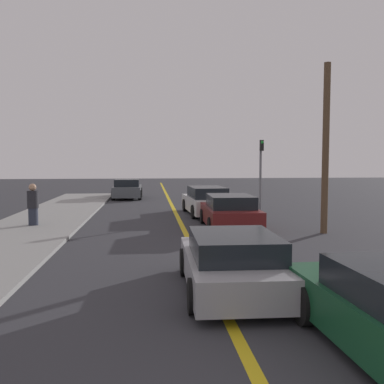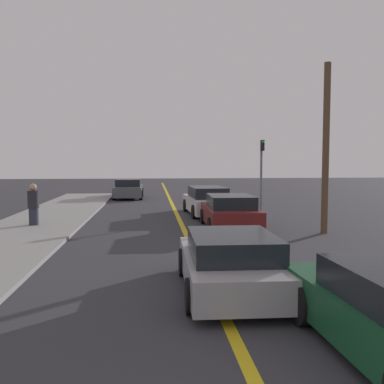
{
  "view_description": "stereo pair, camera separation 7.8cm",
  "coord_description": "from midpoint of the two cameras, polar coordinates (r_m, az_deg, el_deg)",
  "views": [
    {
      "loc": [
        -1.28,
        -1.88,
        2.63
      ],
      "look_at": [
        0.23,
        13.33,
        1.49
      ],
      "focal_mm": 40.0,
      "sensor_mm": 36.0,
      "label": 1
    },
    {
      "loc": [
        -1.2,
        -1.89,
        2.63
      ],
      "look_at": [
        0.23,
        13.33,
        1.49
      ],
      "focal_mm": 40.0,
      "sensor_mm": 36.0,
      "label": 2
    }
  ],
  "objects": [
    {
      "name": "sidewalk_left",
      "position": [
        18.13,
        -20.15,
        -4.17
      ],
      "size": [
        3.6,
        30.96,
        0.12
      ],
      "color": "gray",
      "rests_on": "ground_plane"
    },
    {
      "name": "utility_pole",
      "position": [
        16.03,
        17.26,
        5.5
      ],
      "size": [
        0.24,
        0.24,
        6.07
      ],
      "color": "brown",
      "rests_on": "ground_plane"
    },
    {
      "name": "car_oncoming_far",
      "position": [
        29.74,
        -8.69,
        0.39
      ],
      "size": [
        1.98,
        4.03,
        1.34
      ],
      "rotation": [
        0.0,
        0.0,
        -0.0
      ],
      "color": "#4C5156",
      "rests_on": "ground_plane"
    },
    {
      "name": "car_far_distant",
      "position": [
        16.62,
        4.9,
        -2.69
      ],
      "size": [
        2.03,
        4.15,
        1.3
      ],
      "rotation": [
        0.0,
        0.0,
        -0.01
      ],
      "color": "maroon",
      "rests_on": "ground_plane"
    },
    {
      "name": "road_center_line",
      "position": [
        20.09,
        -2.08,
        -3.26
      ],
      "size": [
        0.2,
        60.0,
        0.01
      ],
      "color": "gold",
      "rests_on": "ground_plane"
    },
    {
      "name": "car_parked_left_lot",
      "position": [
        20.7,
        1.85,
        -1.23
      ],
      "size": [
        2.11,
        4.63,
        1.36
      ],
      "rotation": [
        0.0,
        0.0,
        0.06
      ],
      "color": "silver",
      "rests_on": "ground_plane"
    },
    {
      "name": "pedestrian_far_standing",
      "position": [
        17.69,
        -20.56,
        -1.61
      ],
      "size": [
        0.43,
        0.43,
        1.61
      ],
      "color": "#282D3D",
      "rests_on": "sidewalk_left"
    },
    {
      "name": "traffic_light",
      "position": [
        22.39,
        9.06,
        3.29
      ],
      "size": [
        0.18,
        0.4,
        3.66
      ],
      "color": "slate",
      "rests_on": "ground_plane"
    },
    {
      "name": "car_ahead_center",
      "position": [
        8.69,
        5.19,
        -9.4
      ],
      "size": [
        2.02,
        3.98,
        1.2
      ],
      "rotation": [
        0.0,
        0.0,
        -0.02
      ],
      "color": "#9E9EA3",
      "rests_on": "ground_plane"
    }
  ]
}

